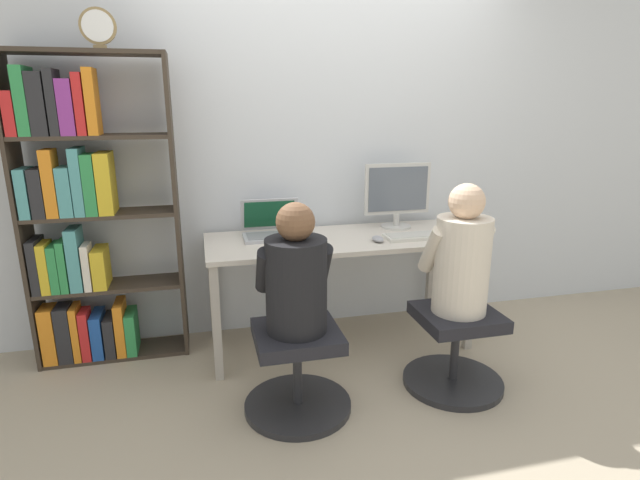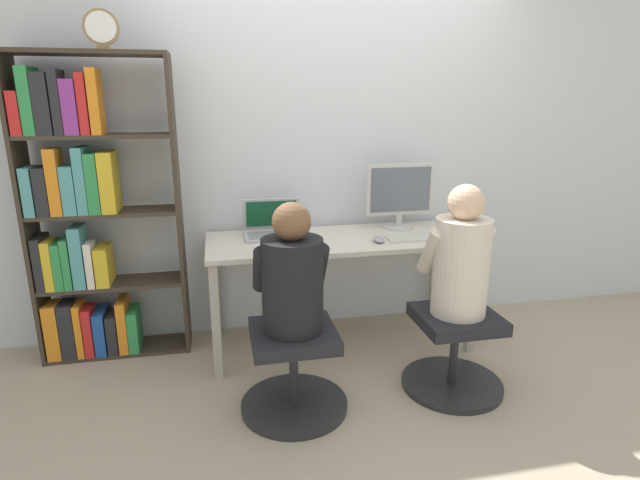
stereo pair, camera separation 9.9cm
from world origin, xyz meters
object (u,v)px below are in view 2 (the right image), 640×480
object	(u,v)px
office_chair_right	(294,370)
desk_clock	(101,28)
desktop_monitor	(400,195)
bookshelf	(86,220)
laptop	(273,228)
person_at_monitor	(461,258)
keyboard	(417,237)
person_at_laptop	(292,276)
office_chair_left	(454,351)

from	to	relation	value
office_chair_right	desk_clock	bearing A→B (deg)	139.07
desktop_monitor	bookshelf	world-z (taller)	bookshelf
laptop	person_at_monitor	size ratio (longest dim) A/B	0.52
keyboard	person_at_laptop	bearing A→B (deg)	-147.86
laptop	bookshelf	xyz separation A→B (m)	(-1.14, 0.02, 0.11)
keyboard	bookshelf	world-z (taller)	bookshelf
keyboard	person_at_monitor	distance (m)	0.54
keyboard	person_at_laptop	size ratio (longest dim) A/B	0.59
office_chair_right	person_at_monitor	xyz separation A→B (m)	(0.92, 0.02, 0.55)
keyboard	desk_clock	world-z (taller)	desk_clock
keyboard	bookshelf	size ratio (longest dim) A/B	0.21
office_chair_left	office_chair_right	size ratio (longest dim) A/B	1.00
office_chair_right	bookshelf	xyz separation A→B (m)	(-1.14, 0.85, 0.67)
laptop	keyboard	world-z (taller)	laptop
bookshelf	desk_clock	distance (m)	1.10
laptop	person_at_monitor	bearing A→B (deg)	-41.04
desktop_monitor	person_at_laptop	bearing A→B (deg)	-135.88
laptop	desk_clock	xyz separation A→B (m)	(-0.92, -0.03, 1.19)
laptop	desk_clock	world-z (taller)	desk_clock
keyboard	person_at_laptop	distance (m)	1.05
person_at_laptop	desk_clock	xyz separation A→B (m)	(-0.92, 0.79, 1.23)
keyboard	office_chair_right	size ratio (longest dim) A/B	0.69
desk_clock	person_at_monitor	bearing A→B (deg)	-22.74
laptop	desk_clock	distance (m)	1.50
person_at_laptop	keyboard	bearing A→B (deg)	32.14
keyboard	desk_clock	size ratio (longest dim) A/B	1.87
desktop_monitor	person_at_monitor	bearing A→B (deg)	-87.05
keyboard	office_chair_right	distance (m)	1.18
desktop_monitor	bookshelf	size ratio (longest dim) A/B	0.25
person_at_laptop	desktop_monitor	bearing A→B (deg)	44.12
laptop	person_at_laptop	xyz separation A→B (m)	(0.00, -0.82, -0.04)
desk_clock	person_at_laptop	bearing A→B (deg)	-40.76
laptop	person_at_monitor	distance (m)	1.22
keyboard	desk_clock	distance (m)	2.20
laptop	keyboard	size ratio (longest dim) A/B	0.95
laptop	office_chair_right	world-z (taller)	laptop
desktop_monitor	desk_clock	size ratio (longest dim) A/B	2.23
laptop	keyboard	distance (m)	0.93
office_chair_left	bookshelf	bearing A→B (deg)	158.02
person_at_monitor	bookshelf	world-z (taller)	bookshelf
laptop	person_at_monitor	xyz separation A→B (m)	(0.92, -0.80, -0.01)
laptop	keyboard	bearing A→B (deg)	-16.43
bookshelf	desk_clock	size ratio (longest dim) A/B	8.84
person_at_monitor	bookshelf	size ratio (longest dim) A/B	0.39
person_at_monitor	bookshelf	bearing A→B (deg)	158.15
desktop_monitor	keyboard	world-z (taller)	desktop_monitor
office_chair_right	desk_clock	size ratio (longest dim) A/B	2.71
desktop_monitor	office_chair_right	xyz separation A→B (m)	(-0.88, -0.86, -0.74)
desktop_monitor	person_at_monitor	distance (m)	0.86
office_chair_right	person_at_laptop	xyz separation A→B (m)	(0.00, 0.00, 0.52)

